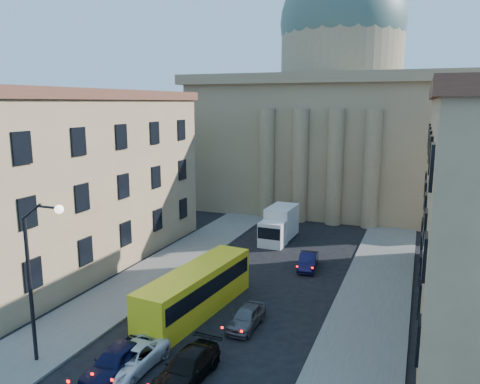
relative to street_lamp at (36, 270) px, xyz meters
The scene contains 12 objects.
sidewalk_left 11.38m from the street_lamp, 98.71° to the left, with size 5.00×60.00×0.15m, color #5E5A56.
sidewalk_right 19.14m from the street_lamp, 32.88° to the left, with size 5.00×60.00×0.15m, color #5E5A56.
church 48.43m from the street_lamp, 81.65° to the left, with size 68.02×28.76×36.60m.
building_left 17.36m from the street_lamp, 125.62° to the left, with size 11.60×26.60×14.70m.
street_lamp is the anchor object (origin of this frame).
car_left_near 6.20m from the street_lamp, ahead, with size 1.79×4.45×1.52m, color black.
car_left_mid 6.71m from the street_lamp, 14.39° to the left, with size 2.14×4.65×1.29m, color white.
car_right_mid 9.15m from the street_lamp, 10.80° to the left, with size 1.93×4.75×1.38m, color black.
car_right_far 12.47m from the street_lamp, 42.46° to the left, with size 1.54×3.84×1.31m, color #4B4B50.
car_right_distant 22.17m from the street_lamp, 63.41° to the left, with size 1.39×3.98×1.31m, color black.
city_bus 10.44m from the street_lamp, 60.93° to the left, with size 3.50×10.89×3.01m.
box_truck 27.01m from the street_lamp, 78.99° to the left, with size 2.54×6.15×3.35m.
Camera 1 is at (11.02, -9.34, 13.71)m, focal length 35.00 mm.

